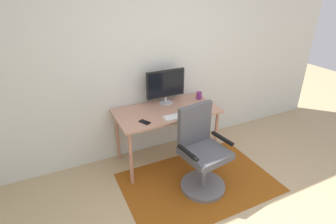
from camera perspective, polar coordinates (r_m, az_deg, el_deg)
name	(u,v)px	position (r m, az deg, el deg)	size (l,w,h in m)	color
wall_back	(155,61)	(3.61, -2.72, 10.91)	(6.00, 0.10, 2.60)	silver
area_rug	(198,182)	(3.44, 6.54, -14.77)	(1.83, 1.22, 0.01)	#8A4612
desk	(167,115)	(3.46, -0.31, -0.72)	(1.33, 0.69, 0.76)	tan
monitor	(166,85)	(3.53, -0.52, 5.88)	(0.54, 0.18, 0.46)	#B2B2B7
keyboard	(181,116)	(3.26, 2.77, -0.77)	(0.43, 0.13, 0.02)	white
computer_mouse	(206,110)	(3.41, 8.12, 0.38)	(0.06, 0.10, 0.03)	white
coffee_cup	(199,95)	(3.76, 6.69, 3.56)	(0.08, 0.08, 0.10)	#752776
cell_phone	(145,122)	(3.13, -5.06, -2.17)	(0.07, 0.14, 0.01)	black
office_chair	(202,156)	(3.14, 7.23, -9.37)	(0.59, 0.54, 1.03)	slate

